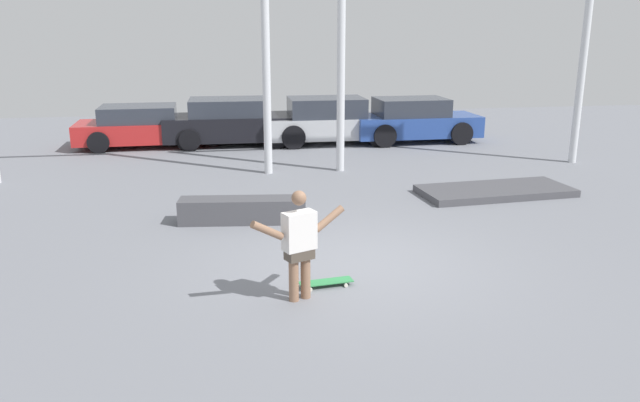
{
  "coord_description": "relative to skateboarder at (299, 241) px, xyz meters",
  "views": [
    {
      "loc": [
        -2.07,
        -8.89,
        3.54
      ],
      "look_at": [
        -0.44,
        1.24,
        0.68
      ],
      "focal_mm": 35.0,
      "sensor_mm": 36.0,
      "label": 1
    }
  ],
  "objects": [
    {
      "name": "skateboarder",
      "position": [
        0.0,
        0.0,
        0.0
      ],
      "size": [
        1.33,
        0.65,
        1.52
      ],
      "rotation": [
        0.0,
        0.0,
        0.41
      ],
      "color": "#8C664C",
      "rests_on": "ground_plane"
    },
    {
      "name": "canopy_support_right",
      "position": [
        5.25,
        7.64,
        2.97
      ],
      "size": [
        6.64,
        0.2,
        6.09
      ],
      "color": "silver",
      "rests_on": "ground_plane"
    },
    {
      "name": "parked_car_silver",
      "position": [
        2.46,
        11.6,
        -0.13
      ],
      "size": [
        4.25,
        1.93,
        1.43
      ],
      "rotation": [
        0.0,
        0.0,
        -0.0
      ],
      "color": "#B7BABF",
      "rests_on": "ground_plane"
    },
    {
      "name": "parked_car_black",
      "position": [
        -0.6,
        11.86,
        -0.14
      ],
      "size": [
        4.25,
        2.04,
        1.42
      ],
      "rotation": [
        0.0,
        0.0,
        -0.02
      ],
      "color": "black",
      "rests_on": "ground_plane"
    },
    {
      "name": "canopy_support_left",
      "position": [
        -3.03,
        7.64,
        2.97
      ],
      "size": [
        6.64,
        0.2,
        6.09
      ],
      "color": "silver",
      "rests_on": "ground_plane"
    },
    {
      "name": "skateboard",
      "position": [
        0.42,
        0.36,
        -0.76
      ],
      "size": [
        0.79,
        0.32,
        0.08
      ],
      "rotation": [
        0.0,
        0.0,
        0.14
      ],
      "color": "#338C4C",
      "rests_on": "ground_plane"
    },
    {
      "name": "grind_box",
      "position": [
        -0.62,
        3.6,
        -0.59
      ],
      "size": [
        2.4,
        0.78,
        0.46
      ],
      "primitive_type": "cube",
      "rotation": [
        0.0,
        0.0,
        -0.11
      ],
      "color": "#47474C",
      "rests_on": "ground_plane"
    },
    {
      "name": "ground_plane",
      "position": [
        1.11,
        1.17,
        -0.82
      ],
      "size": [
        36.0,
        36.0,
        0.0
      ],
      "primitive_type": "plane",
      "color": "slate"
    },
    {
      "name": "parked_car_red",
      "position": [
        -3.31,
        11.92,
        -0.21
      ],
      "size": [
        4.1,
        2.03,
        1.25
      ],
      "rotation": [
        0.0,
        0.0,
        0.03
      ],
      "color": "red",
      "rests_on": "ground_plane"
    },
    {
      "name": "parked_car_blue",
      "position": [
        5.15,
        11.43,
        -0.15
      ],
      "size": [
        4.03,
        1.94,
        1.39
      ],
      "rotation": [
        0.0,
        0.0,
        0.02
      ],
      "color": "#284793",
      "rests_on": "ground_plane"
    },
    {
      "name": "manual_pad",
      "position": [
        4.94,
        4.76,
        -0.75
      ],
      "size": [
        3.42,
        1.67,
        0.16
      ],
      "primitive_type": "cube",
      "rotation": [
        0.0,
        0.0,
        0.09
      ],
      "color": "#47474C",
      "rests_on": "ground_plane"
    }
  ]
}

